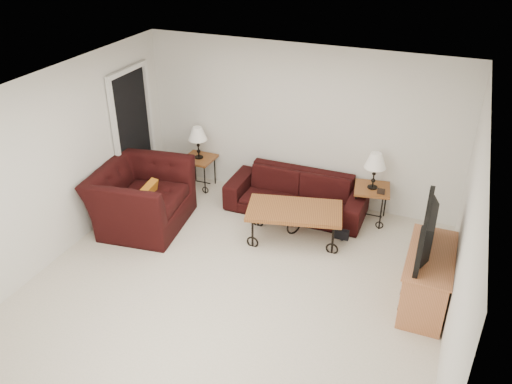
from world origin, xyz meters
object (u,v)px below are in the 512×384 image
armchair (141,197)px  tv_stand (427,279)px  coffee_table (294,224)px  television (434,232)px  side_table_left (200,172)px  lamp_left (198,143)px  lamp_right (374,171)px  side_table_right (370,204)px  backpack (343,227)px  sofa (296,194)px

armchair → tv_stand: bearing=-100.8°
coffee_table → television: television is taller
side_table_left → lamp_left: size_ratio=1.00×
lamp_right → tv_stand: size_ratio=0.48×
side_table_right → backpack: side_table_right is taller
sofa → backpack: 1.02m
side_table_right → tv_stand: bearing=-58.9°
side_table_right → armchair: armchair is taller
side_table_right → armchair: size_ratio=0.40×
tv_stand → coffee_table: bearing=159.4°
sofa → side_table_right: sofa is taller
tv_stand → sofa: bearing=145.5°
coffee_table → television: size_ratio=1.25×
backpack → tv_stand: bearing=-25.0°
coffee_table → backpack: coffee_table is taller
lamp_left → coffee_table: size_ratio=0.41×
lamp_left → backpack: (2.63, -0.70, -0.58)m
side_table_right → television: 2.02m
backpack → side_table_left: bearing=176.9°
tv_stand → backpack: size_ratio=2.57×
tv_stand → lamp_right: bearing=121.1°
tv_stand → backpack: tv_stand is taller
tv_stand → armchair: bearing=176.4°
side_table_left → backpack: bearing=-15.0°
lamp_left → lamp_right: lamp_right is taller
lamp_left → tv_stand: size_ratio=0.46×
lamp_right → backpack: lamp_right is taller
sofa → lamp_right: lamp_right is taller
lamp_left → tv_stand: bearing=-22.8°
sofa → lamp_left: size_ratio=3.94×
sofa → lamp_left: (-1.76, 0.18, 0.50)m
lamp_right → coffee_table: size_ratio=0.42×
lamp_left → backpack: bearing=-15.0°
lamp_left → backpack: size_ratio=1.18×
lamp_right → tv_stand: (0.98, -1.62, -0.49)m
side_table_left → tv_stand: tv_stand is taller
lamp_left → armchair: (-0.25, -1.36, -0.36)m
side_table_left → television: (3.84, -1.62, 0.74)m
side_table_right → lamp_right: lamp_right is taller
television → backpack: size_ratio=2.30×
sofa → backpack: size_ratio=4.65×
lamp_right → coffee_table: lamp_right is taller
lamp_left → coffee_table: lamp_left is taller
side_table_left → coffee_table: 2.17m
side_table_left → tv_stand: size_ratio=0.46×
coffee_table → television: 2.13m
television → backpack: television is taller
lamp_right → armchair: bearing=-156.5°
armchair → backpack: 2.96m
coffee_table → backpack: (0.66, 0.21, -0.02)m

